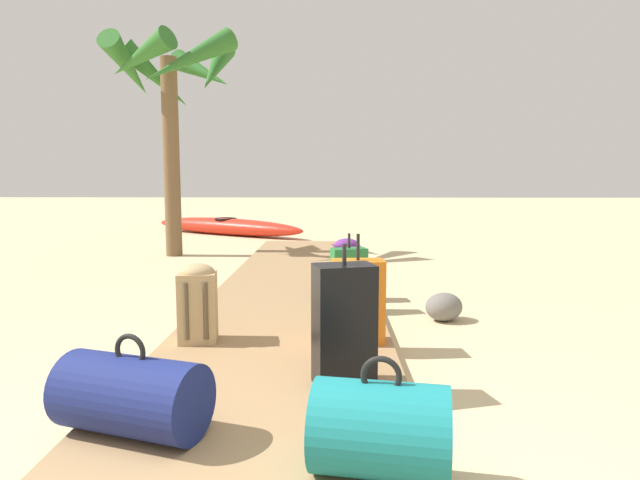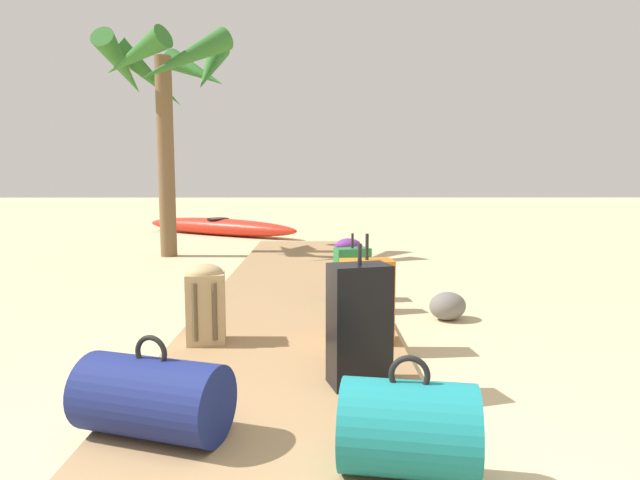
# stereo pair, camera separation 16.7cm
# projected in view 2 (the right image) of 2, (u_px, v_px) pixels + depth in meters

# --- Properties ---
(ground_plane) EXTENTS (60.00, 60.00, 0.00)m
(ground_plane) POSITION_uv_depth(u_px,v_px,m) (293.00, 315.00, 4.91)
(ground_plane) COLOR #CCB789
(boardwalk) EXTENTS (1.67, 8.59, 0.08)m
(boardwalk) POSITION_uv_depth(u_px,v_px,m) (296.00, 291.00, 5.76)
(boardwalk) COLOR #9E7A51
(boardwalk) RESTS_ON ground
(suitcase_orange) EXTENTS (0.39, 0.25, 0.79)m
(suitcase_orange) POSITION_uv_depth(u_px,v_px,m) (366.00, 301.00, 3.83)
(suitcase_orange) COLOR orange
(suitcase_orange) RESTS_ON boardwalk
(suitcase_black) EXTENTS (0.38, 0.30, 0.81)m
(suitcase_black) POSITION_uv_depth(u_px,v_px,m) (359.00, 325.00, 3.03)
(suitcase_black) COLOR black
(suitcase_black) RESTS_ON boardwalk
(backpack_purple) EXTENTS (0.28, 0.24, 0.56)m
(backpack_purple) POSITION_uv_depth(u_px,v_px,m) (348.00, 264.00, 5.50)
(backpack_purple) COLOR #6B2D84
(backpack_purple) RESTS_ON boardwalk
(duffel_bag_navy) EXTENTS (0.75, 0.55, 0.47)m
(duffel_bag_navy) POSITION_uv_depth(u_px,v_px,m) (153.00, 397.00, 2.44)
(duffel_bag_navy) COLOR navy
(duffel_bag_navy) RESTS_ON boardwalk
(backpack_tan) EXTENTS (0.30, 0.29, 0.57)m
(backpack_tan) POSITION_uv_depth(u_px,v_px,m) (206.00, 301.00, 3.82)
(backpack_tan) COLOR tan
(backpack_tan) RESTS_ON boardwalk
(suitcase_green) EXTENTS (0.36, 0.25, 0.67)m
(suitcase_green) POSITION_uv_depth(u_px,v_px,m) (352.00, 276.00, 5.01)
(suitcase_green) COLOR #237538
(suitcase_green) RESTS_ON boardwalk
(duffel_bag_teal) EXTENTS (0.59, 0.46, 0.49)m
(duffel_bag_teal) POSITION_uv_depth(u_px,v_px,m) (408.00, 428.00, 2.12)
(duffel_bag_teal) COLOR #197A7F
(duffel_bag_teal) RESTS_ON boardwalk
(palm_tree_far_left) EXTENTS (2.19, 2.32, 3.53)m
(palm_tree_far_left) POSITION_uv_depth(u_px,v_px,m) (168.00, 82.00, 8.34)
(palm_tree_far_left) COLOR brown
(palm_tree_far_left) RESTS_ON ground
(kayak) EXTENTS (3.88, 2.69, 0.38)m
(kayak) POSITION_uv_depth(u_px,v_px,m) (218.00, 227.00, 11.84)
(kayak) COLOR red
(kayak) RESTS_ON ground
(rock_right_mid) EXTENTS (0.44, 0.41, 0.25)m
(rock_right_mid) POSITION_uv_depth(u_px,v_px,m) (448.00, 306.00, 4.75)
(rock_right_mid) COLOR slate
(rock_right_mid) RESTS_ON ground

